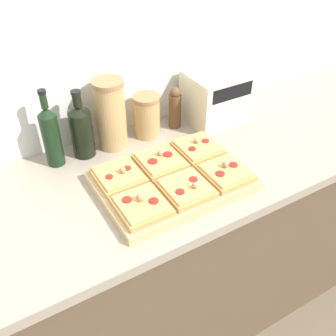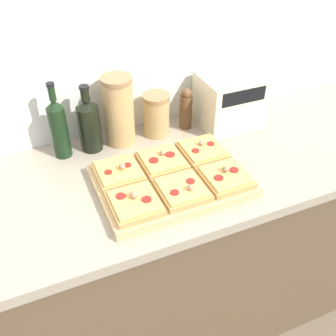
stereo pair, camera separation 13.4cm
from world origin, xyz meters
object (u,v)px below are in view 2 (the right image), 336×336
at_px(olive_oil_bottle, 59,127).
at_px(toaster_oven, 229,100).
at_px(grain_jar_short, 156,115).
at_px(grain_jar_tall, 119,111).
at_px(cutting_board, 171,181).
at_px(wine_bottle, 89,124).
at_px(pepper_mill, 186,109).

relative_size(olive_oil_bottle, toaster_oven, 1.12).
bearing_deg(grain_jar_short, grain_jar_tall, 180.00).
height_order(cutting_board, grain_jar_short, grain_jar_short).
bearing_deg(wine_bottle, toaster_oven, -3.80).
xyz_separation_m(pepper_mill, toaster_oven, (0.18, -0.04, 0.02)).
bearing_deg(cutting_board, pepper_mill, 57.60).
xyz_separation_m(grain_jar_tall, toaster_oven, (0.46, -0.04, -0.03)).
bearing_deg(toaster_oven, grain_jar_short, 172.90).
bearing_deg(toaster_oven, grain_jar_tall, 175.22).
bearing_deg(wine_bottle, cutting_board, -58.89).
distance_m(cutting_board, grain_jar_short, 0.34).
xyz_separation_m(olive_oil_bottle, wine_bottle, (0.11, -0.00, -0.01)).
bearing_deg(cutting_board, toaster_oven, 36.58).
height_order(pepper_mill, toaster_oven, toaster_oven).
bearing_deg(olive_oil_bottle, cutting_board, -46.53).
xyz_separation_m(cutting_board, wine_bottle, (-0.19, 0.32, 0.09)).
distance_m(wine_bottle, grain_jar_tall, 0.12).
height_order(olive_oil_bottle, wine_bottle, olive_oil_bottle).
height_order(wine_bottle, grain_jar_short, wine_bottle).
bearing_deg(olive_oil_bottle, grain_jar_tall, 0.00).
height_order(olive_oil_bottle, grain_jar_short, olive_oil_bottle).
bearing_deg(olive_oil_bottle, grain_jar_short, 0.00).
relative_size(olive_oil_bottle, grain_jar_short, 1.70).
distance_m(pepper_mill, toaster_oven, 0.18).
distance_m(olive_oil_bottle, grain_jar_tall, 0.23).
distance_m(grain_jar_tall, pepper_mill, 0.28).
bearing_deg(cutting_board, grain_jar_short, 76.94).
distance_m(grain_jar_tall, grain_jar_short, 0.16).
height_order(grain_jar_tall, toaster_oven, grain_jar_tall).
relative_size(wine_bottle, pepper_mill, 1.50).
relative_size(olive_oil_bottle, wine_bottle, 1.12).
bearing_deg(olive_oil_bottle, toaster_oven, -3.19).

